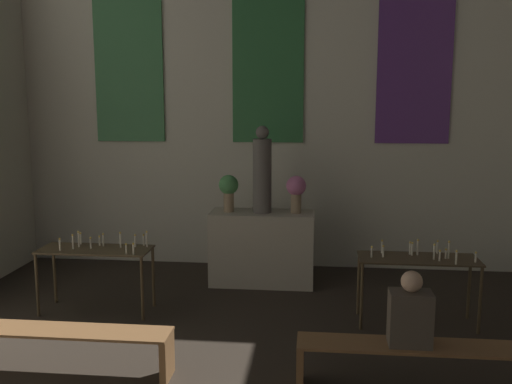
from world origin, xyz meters
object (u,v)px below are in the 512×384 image
at_px(flower_vase_left, 229,189).
at_px(statue, 262,173).
at_px(candle_rack_right, 418,265).
at_px(flower_vase_right, 296,190).
at_px(person_seated, 410,314).
at_px(candle_rack_left, 96,256).
at_px(pew_back_right, 421,357).
at_px(pew_back_left, 57,340).
at_px(altar, 262,248).

bearing_deg(flower_vase_left, statue, -0.00).
bearing_deg(candle_rack_right, flower_vase_right, 138.46).
xyz_separation_m(statue, person_seated, (1.53, -2.79, -0.83)).
bearing_deg(person_seated, flower_vase_left, 125.43).
height_order(candle_rack_left, candle_rack_right, candle_rack_right).
xyz_separation_m(candle_rack_left, person_seated, (3.39, -1.55, 0.02)).
xyz_separation_m(flower_vase_left, pew_back_right, (2.09, -2.79, -1.00)).
distance_m(flower_vase_left, pew_back_right, 3.63).
xyz_separation_m(pew_back_left, person_seated, (3.17, 0.00, 0.39)).
height_order(candle_rack_right, pew_back_left, candle_rack_right).
xyz_separation_m(candle_rack_left, pew_back_right, (3.49, -1.55, -0.36)).
relative_size(flower_vase_left, flower_vase_right, 1.00).
distance_m(flower_vase_right, candle_rack_left, 2.70).
relative_size(statue, person_seated, 1.78).
distance_m(statue, candle_rack_right, 2.40).
distance_m(candle_rack_right, person_seated, 1.58).
bearing_deg(person_seated, flower_vase_right, 111.07).
height_order(flower_vase_left, pew_back_left, flower_vase_left).
height_order(candle_rack_right, person_seated, person_seated).
bearing_deg(candle_rack_right, altar, 146.21).
bearing_deg(candle_rack_right, pew_back_left, -156.18).
bearing_deg(flower_vase_right, flower_vase_left, 180.00).
xyz_separation_m(flower_vase_right, candle_rack_right, (1.41, -1.25, -0.63)).
distance_m(altar, candle_rack_left, 2.24).
bearing_deg(candle_rack_left, pew_back_left, -82.03).
distance_m(flower_vase_right, candle_rack_right, 1.99).
relative_size(pew_back_left, person_seated, 3.26).
xyz_separation_m(flower_vase_left, person_seated, (1.99, -2.79, -0.61)).
xyz_separation_m(pew_back_left, pew_back_right, (3.28, 0.00, 0.00)).
height_order(pew_back_right, person_seated, person_seated).
bearing_deg(flower_vase_left, pew_back_right, -53.15).
bearing_deg(candle_rack_left, person_seated, -24.56).
height_order(flower_vase_left, candle_rack_left, flower_vase_left).
bearing_deg(flower_vase_right, pew_back_right, -67.06).
distance_m(pew_back_left, person_seated, 3.19).
height_order(candle_rack_right, pew_back_right, candle_rack_right).
relative_size(altar, flower_vase_left, 2.79).
distance_m(candle_rack_left, person_seated, 3.72).
relative_size(candle_rack_right, pew_back_right, 0.61).
relative_size(statue, candle_rack_right, 0.89).
height_order(flower_vase_right, candle_rack_left, flower_vase_right).
bearing_deg(candle_rack_right, flower_vase_left, 151.73).
bearing_deg(candle_rack_left, flower_vase_left, 41.69).
bearing_deg(altar, statue, 0.00).
bearing_deg(flower_vase_left, candle_rack_left, -138.31).
bearing_deg(altar, pew_back_right, -59.61).
distance_m(pew_back_left, pew_back_right, 3.28).
xyz_separation_m(flower_vase_left, candle_rack_right, (2.32, -1.25, -0.63)).
distance_m(flower_vase_right, pew_back_left, 3.63).
bearing_deg(flower_vase_left, candle_rack_right, -28.27).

